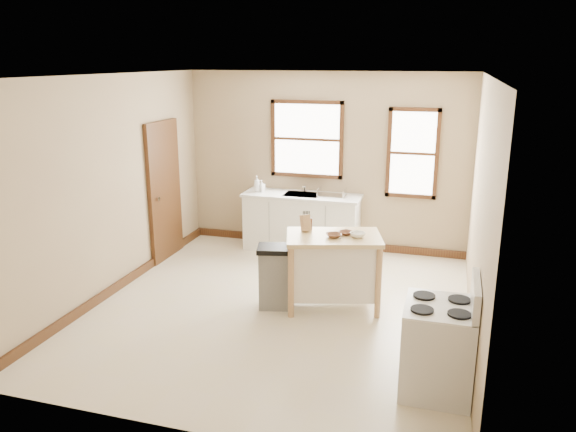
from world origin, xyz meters
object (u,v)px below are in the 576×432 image
(soap_bottle_a, at_px, (257,184))
(bowl_a, at_px, (334,235))
(soap_bottle_b, at_px, (262,186))
(bowl_c, at_px, (358,235))
(dish_rack, at_px, (332,193))
(knife_block, at_px, (306,224))
(trash_bin, at_px, (274,277))
(bowl_b, at_px, (346,233))
(pepper_grinder, at_px, (310,224))
(kitchen_island, at_px, (333,271))
(gas_stove, at_px, (439,335))

(soap_bottle_a, height_order, bowl_a, soap_bottle_a)
(soap_bottle_b, height_order, bowl_c, soap_bottle_b)
(dish_rack, bearing_deg, knife_block, -101.36)
(knife_block, relative_size, trash_bin, 0.25)
(dish_rack, distance_m, bowl_c, 2.10)
(soap_bottle_b, distance_m, bowl_c, 2.70)
(trash_bin, bearing_deg, bowl_b, 6.28)
(knife_block, distance_m, pepper_grinder, 0.10)
(knife_block, xyz_separation_m, bowl_b, (0.50, 0.01, -0.08))
(dish_rack, distance_m, knife_block, 1.92)
(soap_bottle_a, xyz_separation_m, bowl_c, (1.95, -1.91, -0.10))
(bowl_b, bearing_deg, kitchen_island, -148.81)
(bowl_a, bearing_deg, pepper_grinder, 147.27)
(soap_bottle_b, relative_size, gas_stove, 0.17)
(bowl_a, relative_size, gas_stove, 0.17)
(soap_bottle_a, xyz_separation_m, kitchen_island, (1.66, -1.92, -0.59))
(bowl_c, xyz_separation_m, gas_stove, (1.02, -1.55, -0.39))
(pepper_grinder, bearing_deg, bowl_b, -8.53)
(pepper_grinder, bearing_deg, trash_bin, -134.46)
(soap_bottle_a, relative_size, bowl_c, 1.43)
(bowl_a, distance_m, bowl_c, 0.29)
(dish_rack, xyz_separation_m, bowl_c, (0.73, -1.97, -0.02))
(kitchen_island, distance_m, knife_block, 0.68)
(soap_bottle_a, relative_size, knife_block, 1.30)
(soap_bottle_a, relative_size, trash_bin, 0.33)
(knife_block, bearing_deg, soap_bottle_b, 82.17)
(soap_bottle_a, height_order, soap_bottle_b, soap_bottle_a)
(knife_block, height_order, gas_stove, knife_block)
(soap_bottle_b, relative_size, dish_rack, 0.44)
(dish_rack, distance_m, bowl_b, 1.99)
(kitchen_island, xyz_separation_m, knife_block, (-0.37, 0.07, 0.56))
(pepper_grinder, xyz_separation_m, bowl_c, (0.61, -0.13, -0.05))
(soap_bottle_a, distance_m, dish_rack, 1.22)
(soap_bottle_b, xyz_separation_m, dish_rack, (1.14, 0.03, -0.04))
(soap_bottle_b, height_order, knife_block, knife_block)
(kitchen_island, height_order, knife_block, knife_block)
(dish_rack, bearing_deg, bowl_a, -91.06)
(soap_bottle_a, relative_size, kitchen_island, 0.23)
(pepper_grinder, height_order, bowl_a, pepper_grinder)
(soap_bottle_b, xyz_separation_m, gas_stove, (2.89, -3.48, -0.45))
(soap_bottle_a, distance_m, soap_bottle_b, 0.08)
(knife_block, xyz_separation_m, gas_stove, (1.67, -1.59, -0.46))
(soap_bottle_b, distance_m, bowl_b, 2.55)
(pepper_grinder, distance_m, bowl_a, 0.41)
(gas_stove, bearing_deg, soap_bottle_a, 130.64)
(knife_block, bearing_deg, kitchen_island, -50.85)
(kitchen_island, relative_size, trash_bin, 1.43)
(dish_rack, relative_size, bowl_b, 2.60)
(pepper_grinder, bearing_deg, soap_bottle_a, 126.90)
(pepper_grinder, distance_m, trash_bin, 0.79)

